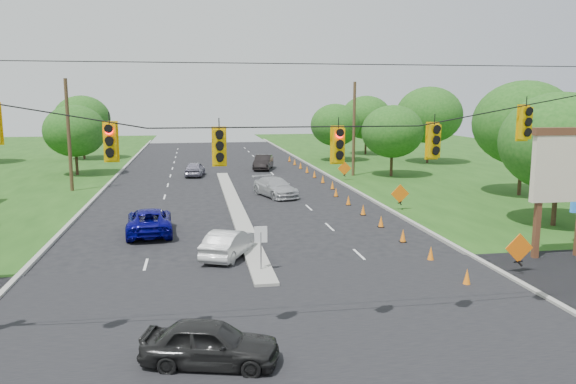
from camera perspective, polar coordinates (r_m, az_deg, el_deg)
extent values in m
plane|color=black|center=(18.86, -0.49, -13.69)|extent=(160.00, 160.00, 0.00)
cube|color=black|center=(18.86, -0.49, -13.69)|extent=(160.00, 14.00, 0.02)
cube|color=gray|center=(48.26, -18.27, 0.14)|extent=(0.25, 110.00, 0.16)
cube|color=gray|center=(49.40, 5.56, 0.78)|extent=(0.25, 110.00, 0.16)
cube|color=gray|center=(38.93, -5.40, -1.56)|extent=(1.00, 34.00, 0.18)
cylinder|color=gray|center=(24.18, -2.76, -6.18)|extent=(0.06, 0.06, 1.80)
cube|color=white|center=(23.97, -2.78, -4.34)|extent=(0.55, 0.04, 0.70)
cylinder|color=black|center=(16.36, 0.04, 8.02)|extent=(24.00, 0.04, 0.04)
cube|color=#F0B503|center=(16.32, -17.61, 4.85)|extent=(0.34, 0.24, 1.00)
cube|color=#F0B503|center=(16.19, -6.98, 4.57)|extent=(0.34, 0.24, 1.00)
cube|color=#F0B503|center=(16.73, 5.13, 4.75)|extent=(0.34, 0.24, 1.00)
cube|color=#F0B503|center=(17.72, 14.59, 5.03)|extent=(0.34, 0.24, 1.00)
cube|color=#F0B503|center=(19.11, 22.95, 6.47)|extent=(0.34, 0.24, 1.00)
cylinder|color=#422D1C|center=(48.21, -21.37, 5.35)|extent=(0.28, 0.28, 9.00)
cylinder|color=#422D1C|center=(54.38, 6.71, 6.32)|extent=(0.28, 0.28, 9.00)
cube|color=#59331E|center=(28.40, 24.04, -1.95)|extent=(0.25, 0.25, 4.40)
cube|color=beige|center=(28.72, 26.15, 2.27)|extent=(3.00, 0.35, 3.20)
cube|color=#59331E|center=(28.58, 26.39, 5.55)|extent=(3.20, 0.40, 0.35)
cone|color=orange|center=(23.86, 17.72, -8.22)|extent=(0.32, 0.32, 0.70)
cone|color=orange|center=(26.87, 14.30, -6.08)|extent=(0.32, 0.32, 0.70)
cone|color=orange|center=(30.00, 11.60, -4.36)|extent=(0.32, 0.32, 0.70)
cone|color=orange|center=(33.20, 9.43, -2.95)|extent=(0.32, 0.32, 0.70)
cone|color=orange|center=(36.45, 7.65, -1.80)|extent=(0.32, 0.32, 0.70)
cone|color=orange|center=(39.74, 6.16, -0.83)|extent=(0.32, 0.32, 0.70)
cone|color=orange|center=(43.07, 4.90, -0.01)|extent=(0.32, 0.32, 0.70)
cone|color=orange|center=(46.57, 4.54, 0.70)|extent=(0.32, 0.32, 0.70)
cone|color=orange|center=(49.93, 3.56, 1.31)|extent=(0.32, 0.32, 0.70)
cone|color=orange|center=(53.31, 2.70, 1.83)|extent=(0.32, 0.32, 0.70)
cone|color=orange|center=(56.71, 1.95, 2.30)|extent=(0.32, 0.32, 0.70)
cone|color=orange|center=(60.12, 1.28, 2.71)|extent=(0.32, 0.32, 0.70)
cone|color=orange|center=(63.53, 0.69, 3.07)|extent=(0.32, 0.32, 0.70)
cone|color=orange|center=(66.96, 0.15, 3.40)|extent=(0.32, 0.32, 0.70)
cube|color=black|center=(26.01, 22.34, -6.57)|extent=(0.06, 0.58, 0.26)
cube|color=black|center=(26.01, 22.34, -6.57)|extent=(0.06, 0.58, 0.26)
cube|color=orange|center=(25.86, 22.43, -5.29)|extent=(1.27, 0.05, 1.27)
cube|color=black|center=(38.26, 11.28, -1.06)|extent=(0.06, 0.58, 0.26)
cube|color=black|center=(38.26, 11.28, -1.06)|extent=(0.06, 0.58, 0.26)
cube|color=orange|center=(38.16, 11.31, -0.17)|extent=(1.27, 0.05, 1.27)
cube|color=black|center=(51.41, 5.75, 1.74)|extent=(0.06, 0.58, 0.26)
cube|color=black|center=(51.41, 5.75, 1.74)|extent=(0.06, 0.58, 0.26)
cube|color=orange|center=(51.34, 5.76, 2.40)|extent=(1.27, 0.05, 1.27)
cylinder|color=black|center=(58.54, -20.67, 2.82)|extent=(0.28, 0.28, 2.52)
ellipsoid|color=#194C14|center=(58.30, -20.85, 5.82)|extent=(5.88, 5.88, 5.04)
cylinder|color=black|center=(73.57, -20.02, 4.23)|extent=(0.28, 0.28, 2.88)
ellipsoid|color=#194C14|center=(73.37, -20.18, 6.97)|extent=(6.72, 6.72, 5.76)
cylinder|color=black|center=(36.25, 25.47, -0.95)|extent=(0.28, 0.28, 2.88)
ellipsoid|color=#194C14|center=(35.84, 25.87, 4.59)|extent=(6.72, 6.72, 5.76)
cylinder|color=black|center=(46.65, 22.52, 1.60)|extent=(0.28, 0.28, 3.24)
ellipsoid|color=#194C14|center=(46.32, 22.83, 6.46)|extent=(7.56, 7.56, 6.48)
cylinder|color=black|center=(54.79, 10.46, 2.85)|extent=(0.28, 0.28, 2.52)
ellipsoid|color=#194C14|center=(54.53, 10.56, 6.07)|extent=(5.88, 5.88, 5.04)
cylinder|color=black|center=(66.97, 14.00, 4.21)|extent=(0.28, 0.28, 3.24)
ellipsoid|color=#194C14|center=(66.74, 14.13, 7.60)|extent=(7.56, 7.56, 6.48)
cylinder|color=black|center=(75.86, 7.89, 4.85)|extent=(0.28, 0.28, 2.88)
ellipsoid|color=#194C14|center=(75.66, 7.95, 7.51)|extent=(6.72, 6.72, 5.76)
cylinder|color=black|center=(67.52, 4.79, 4.20)|extent=(0.28, 0.28, 2.52)
ellipsoid|color=#194C14|center=(67.31, 4.83, 6.81)|extent=(5.88, 5.88, 5.04)
imported|color=black|center=(16.38, -7.90, -14.98)|extent=(4.14, 2.48, 1.32)
imported|color=#B5B5B5|center=(26.73, -6.09, -5.21)|extent=(2.93, 4.27, 1.33)
imported|color=#060471|center=(32.04, -13.89, -2.88)|extent=(2.70, 5.31, 1.44)
imported|color=#A4A5A9|center=(42.93, -1.31, 0.49)|extent=(3.47, 5.35, 1.44)
imported|color=gray|center=(55.06, -9.44, 2.33)|extent=(2.22, 4.30, 1.40)
imported|color=black|center=(59.48, -2.53, 3.04)|extent=(2.78, 4.95, 1.55)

